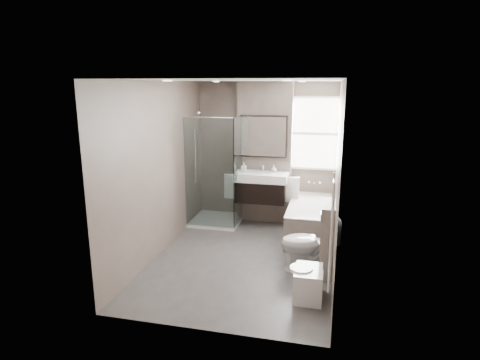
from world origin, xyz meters
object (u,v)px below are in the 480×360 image
(vanity, at_px, (261,187))
(bidet, at_px, (308,283))
(toilet, at_px, (309,243))
(bathtub, at_px, (311,219))

(vanity, distance_m, bidet, 2.66)
(toilet, bearing_deg, bathtub, 168.59)
(vanity, bearing_deg, bathtub, -19.37)
(vanity, height_order, bathtub, vanity)
(toilet, relative_size, bidet, 1.60)
(toilet, xyz_separation_m, bidet, (0.04, -0.79, -0.19))
(vanity, relative_size, bathtub, 0.59)
(bidet, bearing_deg, toilet, 93.22)
(vanity, relative_size, toilet, 1.21)
(bathtub, xyz_separation_m, bidet, (0.09, -2.07, -0.12))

